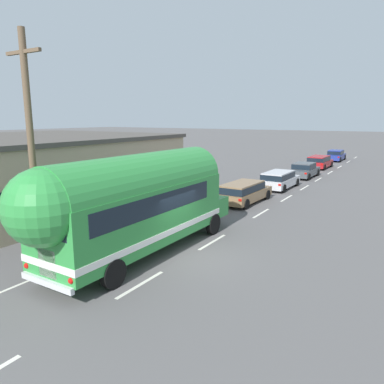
{
  "coord_description": "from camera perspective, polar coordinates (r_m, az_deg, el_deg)",
  "views": [
    {
      "loc": [
        7.53,
        -11.97,
        5.51
      ],
      "look_at": [
        -1.57,
        2.8,
        2.0
      ],
      "focal_mm": 34.53,
      "sensor_mm": 36.0,
      "label": 1
    }
  ],
  "objects": [
    {
      "name": "car_fourth",
      "position": [
        42.97,
        19.07,
        4.53
      ],
      "size": [
        2.07,
        4.59,
        1.37
      ],
      "color": "#A5191E",
      "rests_on": "ground"
    },
    {
      "name": "painted_bus",
      "position": [
        14.51,
        -9.04,
        -1.47
      ],
      "size": [
        2.66,
        11.3,
        4.12
      ],
      "color": "#2D8C3D",
      "rests_on": "ground"
    },
    {
      "name": "ground_plane",
      "position": [
        15.18,
        -0.49,
        -9.85
      ],
      "size": [
        300.0,
        300.0,
        0.0
      ],
      "primitive_type": "plane",
      "color": "#565454"
    },
    {
      "name": "car_fifth",
      "position": [
        51.5,
        21.31,
        5.36
      ],
      "size": [
        1.92,
        4.79,
        1.37
      ],
      "color": "navy",
      "rests_on": "ground"
    },
    {
      "name": "car_lead",
      "position": [
        24.27,
        7.95,
        0.15
      ],
      "size": [
        2.09,
        4.85,
        1.37
      ],
      "color": "olive",
      "rests_on": "ground"
    },
    {
      "name": "lane_markings",
      "position": [
        27.28,
        9.55,
        -0.36
      ],
      "size": [
        3.59,
        80.0,
        0.01
      ],
      "color": "silver",
      "rests_on": "ground"
    },
    {
      "name": "car_second",
      "position": [
        29.74,
        13.29,
        2.01
      ],
      "size": [
        2.0,
        4.72,
        1.37
      ],
      "color": "silver",
      "rests_on": "ground"
    },
    {
      "name": "roadside_building",
      "position": [
        26.38,
        -24.58,
        3.14
      ],
      "size": [
        14.13,
        17.21,
        4.34
      ],
      "color": "tan",
      "rests_on": "ground"
    },
    {
      "name": "utility_pole",
      "position": [
        14.45,
        -23.55,
        6.18
      ],
      "size": [
        1.8,
        0.24,
        8.5
      ],
      "color": "brown",
      "rests_on": "ground"
    },
    {
      "name": "car_third",
      "position": [
        36.06,
        16.91,
        3.35
      ],
      "size": [
        2.05,
        4.55,
        1.37
      ],
      "color": "#474C51",
      "rests_on": "ground"
    }
  ]
}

